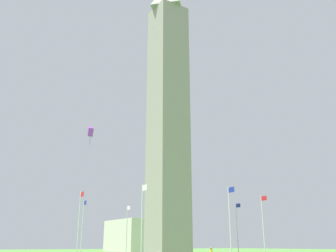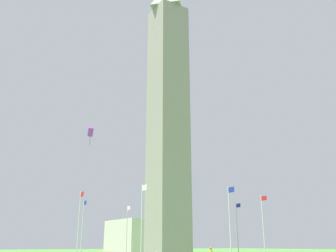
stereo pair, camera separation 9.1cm
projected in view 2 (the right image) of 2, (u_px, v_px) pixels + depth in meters
name	position (u px, v px, depth m)	size (l,w,h in m)	color
obelisk_monument	(168.00, 106.00, 61.07)	(5.20, 5.20, 47.27)	gray
flagpole_n	(230.00, 220.00, 44.27)	(1.12, 0.14, 8.71)	silver
flagpole_ne	(263.00, 224.00, 52.43)	(1.12, 0.14, 8.71)	silver
flagpole_e	(237.00, 227.00, 62.27)	(1.12, 0.14, 8.71)	silver
flagpole_se	(185.00, 229.00, 68.02)	(1.12, 0.14, 8.71)	silver
flagpole_s	(127.00, 228.00, 66.32)	(1.12, 0.14, 8.71)	silver
flagpole_sw	(83.00, 226.00, 58.16)	(1.12, 0.14, 8.71)	silver
flagpole_w	(79.00, 222.00, 48.32)	(1.12, 0.14, 8.71)	silver
flagpole_nw	(142.00, 219.00, 42.57)	(1.12, 0.14, 8.71)	silver
kite_purple_box	(90.00, 132.00, 47.55)	(1.22, 0.84, 2.36)	purple
distant_building	(133.00, 236.00, 112.85)	(19.04, 10.95, 9.14)	beige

